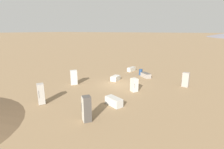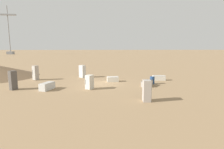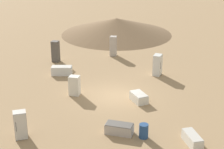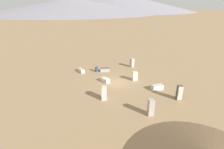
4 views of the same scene
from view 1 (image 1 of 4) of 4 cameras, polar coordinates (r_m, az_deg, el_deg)
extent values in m
plane|color=#937551|center=(21.23, 1.94, -3.30)|extent=(1000.00, 1000.00, 0.00)
cube|color=#A89E93|center=(22.00, 22.92, -1.56)|extent=(0.65, 0.78, 1.66)
cube|color=#BCB7AD|center=(22.28, 23.10, -1.39)|extent=(0.13, 0.69, 1.60)
cylinder|color=#2D2D2D|center=(22.24, 23.77, -1.26)|extent=(0.02, 0.02, 0.58)
cube|color=#4C4742|center=(12.83, -8.22, -11.02)|extent=(0.82, 0.82, 1.90)
cube|color=beige|center=(12.78, -9.58, -11.19)|extent=(0.41, 0.46, 1.83)
cylinder|color=#2D2D2D|center=(12.92, -9.91, -10.44)|extent=(0.02, 0.02, 0.67)
cube|color=#A89E93|center=(16.74, -22.18, -5.88)|extent=(0.77, 0.78, 1.88)
cube|color=#BCB7AD|center=(16.45, -22.05, -6.21)|extent=(0.47, 0.33, 1.81)
cylinder|color=#2D2D2D|center=(16.38, -22.75, -6.02)|extent=(0.02, 0.02, 0.66)
cube|color=silver|center=(21.59, -12.35, -0.93)|extent=(0.96, 0.96, 1.73)
cube|color=silver|center=(21.89, -12.42, -0.72)|extent=(0.56, 0.55, 1.67)
cylinder|color=#2D2D2D|center=(21.92, -11.73, -0.43)|extent=(0.02, 0.02, 0.61)
cube|color=silver|center=(15.46, 0.60, -8.83)|extent=(1.34, 1.82, 0.68)
cube|color=#BCB7AD|center=(15.32, 0.60, -7.59)|extent=(1.28, 1.75, 0.04)
cube|color=beige|center=(28.31, 6.34, 1.71)|extent=(1.68, 0.89, 0.58)
cube|color=#BCB7AD|center=(28.24, 6.36, 2.32)|extent=(1.61, 0.85, 0.04)
cube|color=beige|center=(22.87, 1.13, -1.24)|extent=(1.41, 0.80, 0.58)
cube|color=#BCB7AD|center=(22.79, 1.14, -0.49)|extent=(1.35, 0.76, 0.04)
cube|color=beige|center=(18.83, 7.25, -3.41)|extent=(0.89, 0.92, 1.44)
cube|color=silver|center=(18.54, 7.86, -3.72)|extent=(0.49, 0.37, 1.38)
cylinder|color=#2D2D2D|center=(18.38, 7.38, -3.63)|extent=(0.02, 0.02, 0.50)
cube|color=#A89E93|center=(24.82, 10.97, -0.25)|extent=(1.60, 1.71, 0.59)
cube|color=#56514C|center=(24.74, 11.00, 0.45)|extent=(1.54, 1.64, 0.04)
cylinder|color=navy|center=(26.01, 9.35, 0.79)|extent=(0.53, 0.53, 0.85)
camera|label=2|loc=(20.38, 60.74, 0.37)|focal=28.00mm
camera|label=3|loc=(40.67, 31.30, 19.12)|focal=60.00mm
camera|label=4|loc=(26.87, -61.83, 17.14)|focal=28.00mm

